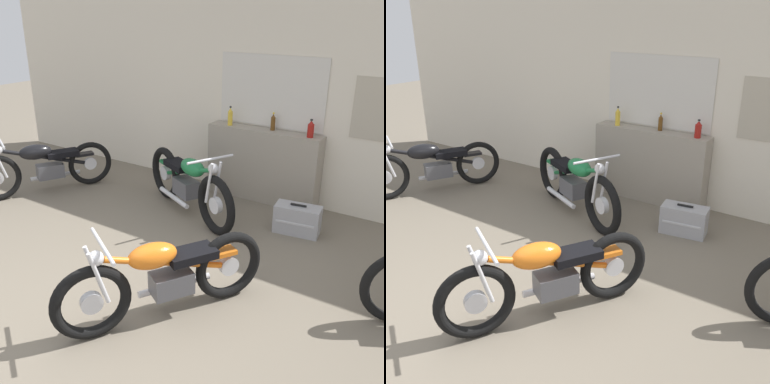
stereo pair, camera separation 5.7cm
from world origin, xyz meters
The scene contains 10 objects.
ground_plane centered at (0.00, 0.00, 0.00)m, with size 24.00×24.00×0.00m, color #706656.
wall_back centered at (0.01, 3.67, 1.40)m, with size 10.00×0.07×2.80m.
sill_counter centered at (0.14, 3.49, 0.52)m, with size 1.64×0.28×1.03m.
bottle_leftmost centered at (-0.38, 3.46, 1.15)m, with size 0.07×0.07×0.27m.
bottle_left_center centered at (0.24, 3.54, 1.14)m, with size 0.06×0.06×0.24m.
bottle_center centered at (0.80, 3.47, 1.14)m, with size 0.08×0.08×0.24m.
motorcycle_orange centered at (0.60, 0.59, 0.41)m, with size 1.09×1.78×0.86m.
motorcycle_black centered at (-2.65, 1.95, 0.42)m, with size 1.05×1.85×0.86m.
motorcycle_green centered at (-0.45, 2.50, 0.44)m, with size 1.91×1.02×0.94m.
hard_case_silver centered at (0.98, 2.78, 0.18)m, with size 0.58×0.35×0.38m.
Camera 2 is at (2.71, -2.03, 2.61)m, focal length 42.00 mm.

